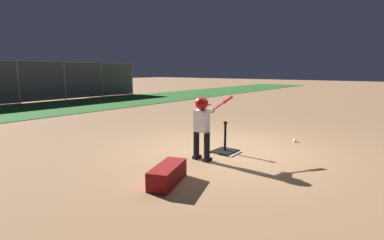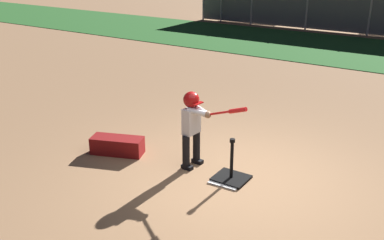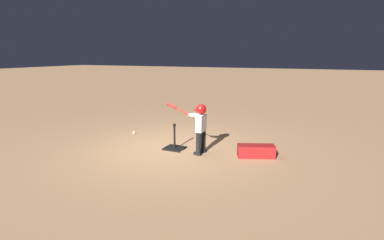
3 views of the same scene
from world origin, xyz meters
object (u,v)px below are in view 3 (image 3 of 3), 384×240
object	(u,v)px
batter_child	(200,122)
equipment_bag	(256,151)
batting_tee	(175,146)
baseball	(134,132)

from	to	relation	value
batter_child	equipment_bag	distance (m)	1.45
batting_tee	baseball	distance (m)	1.96
baseball	equipment_bag	xyz separation A→B (m)	(-3.75, 0.61, 0.10)
batter_child	baseball	distance (m)	2.72
batter_child	equipment_bag	size ratio (longest dim) A/B	1.42
batting_tee	batter_child	xyz separation A→B (m)	(-0.69, 0.06, 0.68)
baseball	batting_tee	bearing A→B (deg)	155.00
batting_tee	equipment_bag	size ratio (longest dim) A/B	0.76
batter_child	equipment_bag	world-z (taller)	batter_child
baseball	equipment_bag	world-z (taller)	equipment_bag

